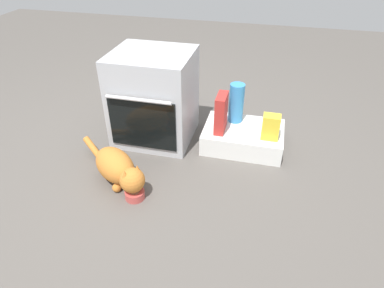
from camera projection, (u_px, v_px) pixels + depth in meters
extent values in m
plane|color=#56514C|center=(146.00, 171.00, 2.34)|extent=(8.00, 8.00, 0.00)
cube|color=#B7BABF|center=(154.00, 97.00, 2.52)|extent=(0.57, 0.52, 0.68)
cube|color=black|center=(142.00, 125.00, 2.36)|extent=(0.49, 0.01, 0.37)
cylinder|color=silver|center=(138.00, 100.00, 2.22)|extent=(0.46, 0.02, 0.02)
cube|color=white|center=(243.00, 137.00, 2.55)|extent=(0.58, 0.42, 0.15)
cylinder|color=#C64C47|center=(135.00, 194.00, 2.10)|extent=(0.12, 0.12, 0.05)
sphere|color=brown|center=(135.00, 192.00, 2.09)|extent=(0.07, 0.07, 0.07)
ellipsoid|color=#C6752D|center=(115.00, 165.00, 2.20)|extent=(0.41, 0.38, 0.21)
sphere|color=#C6752D|center=(132.00, 180.00, 2.05)|extent=(0.16, 0.16, 0.16)
cone|color=#C6752D|center=(137.00, 170.00, 2.04)|extent=(0.05, 0.05, 0.07)
cone|color=#C6752D|center=(125.00, 176.00, 1.99)|extent=(0.05, 0.05, 0.07)
cylinder|color=#C6752D|center=(96.00, 152.00, 2.41)|extent=(0.27, 0.22, 0.12)
sphere|color=#C6752D|center=(132.00, 180.00, 2.21)|extent=(0.06, 0.06, 0.06)
sphere|color=#C6752D|center=(117.00, 188.00, 2.15)|extent=(0.06, 0.06, 0.06)
cube|color=#B72D28|center=(221.00, 113.00, 2.41)|extent=(0.07, 0.18, 0.28)
cylinder|color=#388CD1|center=(236.00, 103.00, 2.52)|extent=(0.11, 0.11, 0.30)
cube|color=yellow|center=(271.00, 127.00, 2.35)|extent=(0.12, 0.09, 0.18)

